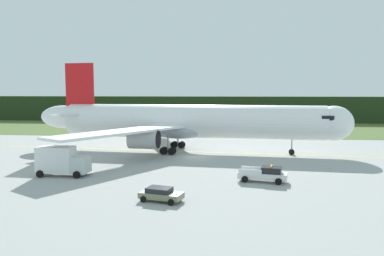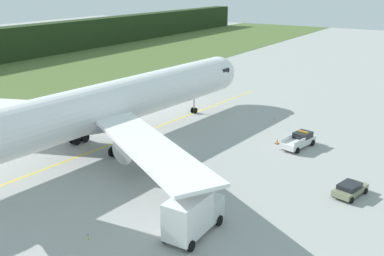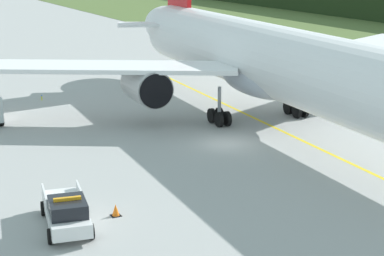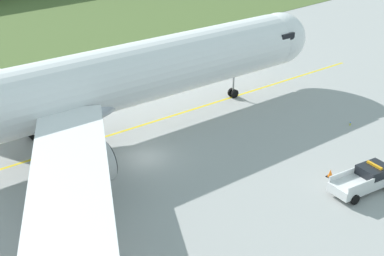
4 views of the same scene
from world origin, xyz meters
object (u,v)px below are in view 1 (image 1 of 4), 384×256
(apron_cone, at_px, (260,174))
(catering_truck, at_px, (61,161))
(airliner, at_px, (188,122))
(staff_car, at_px, (161,194))
(ops_pickup_truck, at_px, (265,174))

(apron_cone, bearing_deg, catering_truck, -174.16)
(catering_truck, bearing_deg, apron_cone, 5.84)
(airliner, distance_m, staff_car, 29.67)
(airliner, xyz_separation_m, apron_cone, (11.03, -17.77, -4.79))
(catering_truck, distance_m, staff_car, 16.83)
(catering_truck, xyz_separation_m, staff_car, (14.11, -9.10, -1.16))
(staff_car, bearing_deg, airliner, 92.13)
(airliner, xyz_separation_m, staff_car, (1.09, -29.32, -4.40))
(airliner, bearing_deg, ops_pickup_truck, -61.03)
(staff_car, bearing_deg, apron_cone, 49.32)
(catering_truck, height_order, staff_car, catering_truck)
(airliner, bearing_deg, apron_cone, -58.17)
(airliner, bearing_deg, catering_truck, -122.77)
(catering_truck, relative_size, apron_cone, 9.54)
(staff_car, height_order, apron_cone, staff_car)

